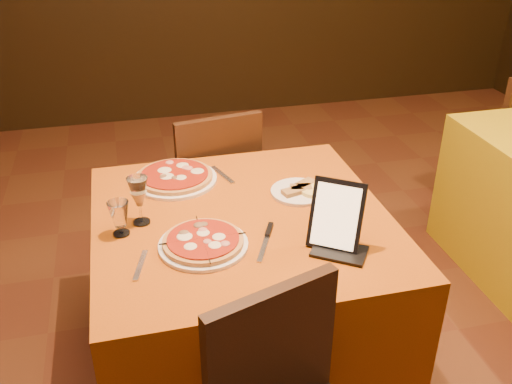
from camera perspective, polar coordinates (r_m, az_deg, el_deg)
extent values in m
cube|color=#A94C0A|center=(2.36, -1.32, -10.29)|extent=(1.10, 1.10, 0.75)
cylinder|color=white|center=(1.98, -5.29, -5.30)|extent=(0.31, 0.31, 0.01)
cylinder|color=#AD4C23|center=(1.97, -5.31, -4.91)|extent=(0.28, 0.28, 0.02)
cylinder|color=white|center=(2.41, -8.11, 1.25)|extent=(0.35, 0.35, 0.01)
cylinder|color=#AD4C23|center=(2.40, -8.13, 1.59)|extent=(0.32, 0.32, 0.02)
cylinder|color=white|center=(2.30, 4.28, 0.02)|extent=(0.22, 0.22, 0.01)
cylinder|color=olive|center=(2.29, 4.29, 0.39)|extent=(0.14, 0.14, 0.02)
cube|color=black|center=(1.94, 8.03, -2.32)|extent=(0.20, 0.18, 0.23)
cube|color=#B8B8BF|center=(1.98, 0.90, -5.23)|extent=(0.11, 0.20, 0.01)
cube|color=#BABBC2|center=(1.92, -11.48, -7.18)|extent=(0.06, 0.16, 0.01)
cube|color=#B4B4BB|center=(2.44, -3.36, 1.73)|extent=(0.08, 0.18, 0.01)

